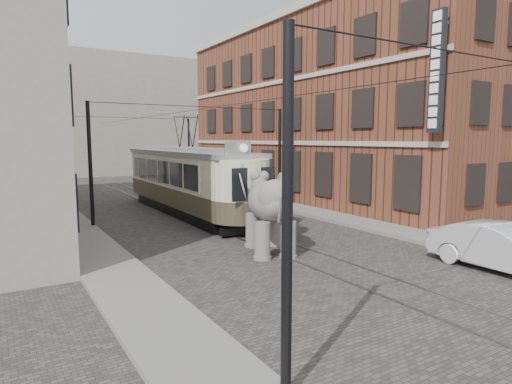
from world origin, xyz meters
TOP-DOWN VIEW (x-y plane):
  - ground at (0.00, 0.00)m, footprint 120.00×120.00m
  - tram_rails at (0.00, 0.00)m, footprint 1.54×80.00m
  - sidewalk_right at (6.00, 0.00)m, footprint 2.00×60.00m
  - sidewalk_left at (-6.50, 0.00)m, footprint 2.00×60.00m
  - brick_building at (11.00, 9.00)m, footprint 8.00×26.00m
  - distant_block at (0.00, 40.00)m, footprint 28.00×10.00m
  - catenary at (-0.20, 5.00)m, footprint 11.00×30.20m
  - tram at (-0.12, 7.57)m, footprint 3.04×13.93m
  - elephant at (-0.78, -2.11)m, footprint 4.18×5.47m
  - parked_car at (4.34, -7.99)m, footprint 1.70×4.65m

SIDE VIEW (x-z plane):
  - ground at x=0.00m, z-range 0.00..0.00m
  - tram_rails at x=0.00m, z-range 0.00..0.02m
  - sidewalk_right at x=6.00m, z-range 0.00..0.15m
  - sidewalk_left at x=-6.50m, z-range 0.00..0.15m
  - parked_car at x=4.34m, z-range 0.00..1.53m
  - elephant at x=-0.78m, z-range 0.00..2.96m
  - tram at x=-0.12m, z-range 0.00..5.51m
  - catenary at x=-0.20m, z-range 0.00..6.00m
  - brick_building at x=11.00m, z-range 0.00..12.00m
  - distant_block at x=0.00m, z-range 0.00..14.00m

